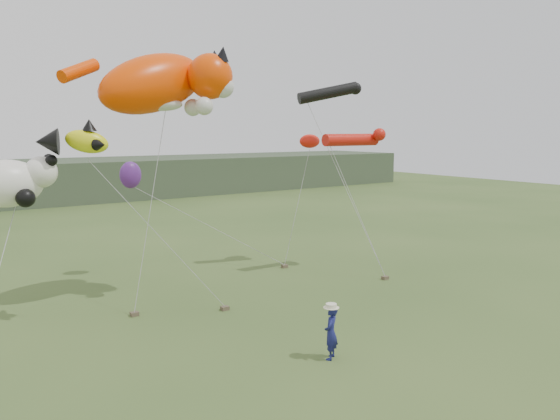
% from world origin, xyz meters
% --- Properties ---
extents(ground, '(120.00, 120.00, 0.00)m').
position_xyz_m(ground, '(0.00, 0.00, 0.00)').
color(ground, '#385123').
rests_on(ground, ground).
extents(headland, '(90.00, 13.00, 4.00)m').
position_xyz_m(headland, '(-3.11, 44.69, 1.92)').
color(headland, '#2D3D28').
rests_on(headland, ground).
extents(festival_attendant, '(0.73, 0.68, 1.67)m').
position_xyz_m(festival_attendant, '(-0.56, -1.35, 0.84)').
color(festival_attendant, navy).
rests_on(festival_attendant, ground).
extents(sandbag_anchors, '(17.66, 5.83, 0.15)m').
position_xyz_m(sandbag_anchors, '(-0.53, 5.30, 0.08)').
color(sandbag_anchors, brown).
rests_on(sandbag_anchors, ground).
extents(cat_kite, '(6.48, 3.64, 3.41)m').
position_xyz_m(cat_kite, '(-2.05, 7.15, 8.87)').
color(cat_kite, '#EF3E00').
rests_on(cat_kite, ground).
extents(fish_kite, '(2.58, 1.67, 1.30)m').
position_xyz_m(fish_kite, '(-6.06, 5.94, 6.64)').
color(fish_kite, yellow).
rests_on(fish_kite, ground).
extents(tube_kites, '(3.67, 2.98, 3.20)m').
position_xyz_m(tube_kites, '(7.31, 6.99, 7.70)').
color(tube_kites, black).
rests_on(tube_kites, ground).
extents(panda_kite, '(2.86, 1.85, 1.78)m').
position_xyz_m(panda_kite, '(-7.92, 6.70, 5.26)').
color(panda_kite, white).
rests_on(panda_kite, ground).
extents(misc_kites, '(9.97, 3.14, 2.52)m').
position_xyz_m(misc_kites, '(1.52, 10.55, 5.54)').
color(misc_kites, red).
rests_on(misc_kites, ground).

